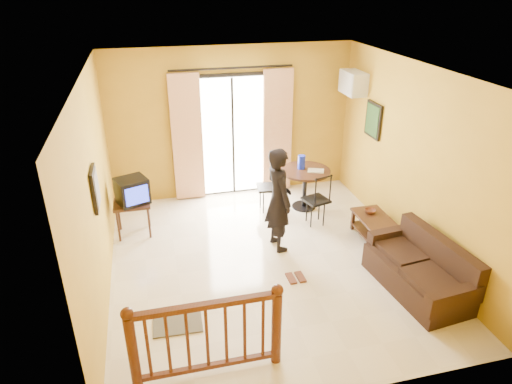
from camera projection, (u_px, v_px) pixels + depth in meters
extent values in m
plane|color=beige|center=(266.00, 261.00, 6.85)|extent=(5.00, 5.00, 0.00)
plane|color=white|center=(268.00, 72.00, 5.63)|extent=(5.00, 5.00, 0.00)
plane|color=#B78C23|center=(232.00, 123.00, 8.43)|extent=(4.50, 0.00, 4.50)
plane|color=#B78C23|center=(340.00, 286.00, 4.05)|extent=(4.50, 0.00, 4.50)
plane|color=#B78C23|center=(95.00, 193.00, 5.76)|extent=(0.00, 5.00, 5.00)
plane|color=#B78C23|center=(414.00, 161.00, 6.72)|extent=(0.00, 5.00, 5.00)
cube|color=black|center=(232.00, 136.00, 8.52)|extent=(1.34, 0.03, 2.34)
cube|color=white|center=(233.00, 137.00, 8.49)|extent=(1.20, 0.04, 2.20)
cube|color=black|center=(233.00, 137.00, 8.47)|extent=(0.04, 0.02, 2.20)
cube|color=beige|center=(187.00, 139.00, 8.24)|extent=(0.55, 0.08, 2.35)
cube|color=beige|center=(277.00, 132.00, 8.61)|extent=(0.55, 0.08, 2.35)
cylinder|color=black|center=(232.00, 68.00, 7.90)|extent=(2.20, 0.04, 0.04)
cube|color=black|center=(132.00, 204.00, 7.34)|extent=(0.58, 0.48, 0.04)
cylinder|color=black|center=(118.00, 226.00, 7.24)|extent=(0.04, 0.04, 0.56)
cylinder|color=black|center=(149.00, 222.00, 7.35)|extent=(0.04, 0.04, 0.56)
cylinder|color=black|center=(119.00, 215.00, 7.58)|extent=(0.04, 0.04, 0.56)
cylinder|color=black|center=(148.00, 212.00, 7.68)|extent=(0.04, 0.04, 0.56)
cube|color=black|center=(132.00, 191.00, 7.25)|extent=(0.58, 0.55, 0.41)
cube|color=#2434D8|center=(137.00, 195.00, 7.09)|extent=(0.35, 0.15, 0.29)
cube|color=black|center=(95.00, 189.00, 5.52)|extent=(0.04, 0.42, 0.52)
cube|color=#564F4A|center=(97.00, 188.00, 5.53)|extent=(0.01, 0.34, 0.44)
cylinder|color=black|center=(306.00, 171.00, 8.12)|extent=(0.89, 0.89, 0.04)
cylinder|color=black|center=(305.00, 189.00, 8.28)|extent=(0.08, 0.08, 0.72)
cylinder|color=black|center=(304.00, 206.00, 8.43)|extent=(0.44, 0.44, 0.03)
cylinder|color=#1426C3|center=(301.00, 162.00, 8.12)|extent=(0.13, 0.13, 0.25)
cube|color=beige|center=(316.00, 171.00, 8.05)|extent=(0.33, 0.27, 0.02)
cube|color=silver|center=(353.00, 83.00, 8.07)|extent=(0.30, 0.60, 0.40)
cube|color=gray|center=(345.00, 83.00, 8.04)|extent=(0.02, 0.56, 0.36)
cube|color=black|center=(373.00, 120.00, 7.75)|extent=(0.04, 0.50, 0.60)
cube|color=black|center=(372.00, 120.00, 7.74)|extent=(0.01, 0.42, 0.52)
cube|color=black|center=(376.00, 219.00, 7.25)|extent=(0.48, 0.87, 0.04)
cube|color=black|center=(374.00, 233.00, 7.36)|extent=(0.44, 0.83, 0.03)
cube|color=black|center=(375.00, 244.00, 6.95)|extent=(0.05, 0.05, 0.37)
cube|color=black|center=(397.00, 240.00, 7.03)|extent=(0.05, 0.05, 0.37)
cube|color=black|center=(353.00, 219.00, 7.63)|extent=(0.05, 0.05, 0.37)
cube|color=black|center=(374.00, 217.00, 7.71)|extent=(0.05, 0.05, 0.37)
imported|color=#552B1D|center=(370.00, 211.00, 7.40)|extent=(0.22, 0.22, 0.06)
cube|color=black|center=(416.00, 278.00, 6.16)|extent=(0.91, 1.57, 0.37)
cube|color=black|center=(439.00, 255.00, 6.08)|extent=(0.33, 1.51, 0.52)
cube|color=black|center=(453.00, 300.00, 5.43)|extent=(0.76, 0.23, 0.28)
cube|color=black|center=(391.00, 237.00, 6.71)|extent=(0.76, 0.23, 0.28)
cube|color=black|center=(430.00, 280.00, 5.77)|extent=(0.58, 0.66, 0.09)
cube|color=black|center=(403.00, 252.00, 6.35)|extent=(0.58, 0.66, 0.09)
imported|color=black|center=(279.00, 200.00, 6.87)|extent=(0.48, 0.65, 1.64)
cylinder|color=#471E0F|center=(133.00, 354.00, 4.58)|extent=(0.11, 0.11, 0.92)
cylinder|color=#471E0F|center=(276.00, 328.00, 4.90)|extent=(0.11, 0.11, 0.92)
sphere|color=#471E0F|center=(127.00, 314.00, 4.36)|extent=(0.13, 0.13, 0.13)
sphere|color=#471E0F|center=(277.00, 290.00, 4.68)|extent=(0.13, 0.13, 0.13)
cube|color=#471E0F|center=(205.00, 306.00, 4.54)|extent=(1.55, 0.08, 0.06)
cube|color=#471E0F|center=(209.00, 366.00, 4.90)|extent=(1.55, 0.06, 0.05)
cube|color=#504C40|center=(178.00, 324.00, 5.61)|extent=(0.62, 0.42, 0.02)
cube|color=#552B1D|center=(291.00, 278.00, 6.44)|extent=(0.10, 0.25, 0.03)
cube|color=#552B1D|center=(300.00, 277.00, 6.47)|extent=(0.10, 0.25, 0.03)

